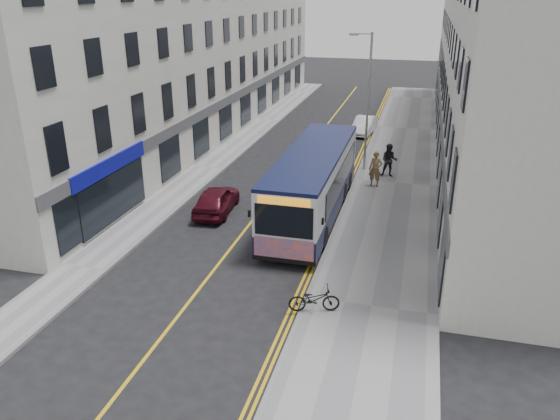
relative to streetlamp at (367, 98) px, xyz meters
The scene contains 17 objects.
ground 15.25m from the streetlamp, 106.58° to the right, with size 140.00×140.00×0.00m, color black.
pavement_east 5.20m from the streetlamp, 43.87° to the right, with size 4.50×64.00×0.12m, color gray.
pavement_west 10.33m from the streetlamp, 167.70° to the right, with size 2.00×64.00×0.12m, color gray.
kerb_east 4.76m from the streetlamp, 94.85° to the right, with size 0.18×64.00×0.13m, color slate.
kerb_west 9.45m from the streetlamp, 166.24° to the right, with size 0.18×64.00×0.13m, color slate.
road_centre_line 6.37m from the streetlamp, 154.37° to the right, with size 0.12×64.00×0.01m, color gold.
road_dbl_yellow_inner 4.85m from the streetlamp, 107.21° to the right, with size 0.10×64.00×0.01m, color gold.
road_dbl_yellow_outer 4.83m from the streetlamp, 101.85° to the right, with size 0.10×64.00×0.01m, color gold.
terrace_east 10.35m from the streetlamp, 43.68° to the left, with size 6.00×46.00×13.00m, color silver.
terrace_west 15.06m from the streetlamp, 152.01° to the left, with size 6.00×46.00×13.00m, color silver.
streetlamp is the anchor object (origin of this frame).
city_bus 8.27m from the streetlamp, 101.23° to the right, with size 2.61×11.18×3.25m.
bicycle 16.48m from the streetlamp, 89.18° to the right, with size 0.60×1.73×0.91m, color black.
pedestrian_near 4.49m from the streetlamp, 71.27° to the right, with size 0.72×0.47×1.96m, color brown.
pedestrian_far 3.80m from the streetlamp, 32.60° to the right, with size 0.93×0.73×1.92m, color black.
car_white 9.84m from the streetlamp, 96.12° to the left, with size 1.35×3.86×1.27m, color silver.
car_maroon 11.04m from the streetlamp, 126.39° to the right, with size 1.57×3.91×1.33m, color #430B16.
Camera 1 is at (7.29, -17.59, 10.26)m, focal length 35.00 mm.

